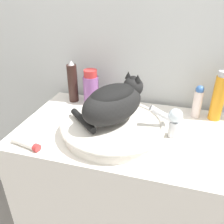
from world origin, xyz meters
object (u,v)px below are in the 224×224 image
object	(u,v)px
shampoo_bottle_tall	(219,97)
hairspray_can_black	(73,83)
deodorant_stick	(198,101)
cat	(114,101)
faucet	(173,120)
mouthwash_bottle	(91,88)
cream_tube	(26,144)

from	to	relation	value
shampoo_bottle_tall	hairspray_can_black	bearing A→B (deg)	-180.00
hairspray_can_black	deodorant_stick	distance (m)	0.62
cat	deodorant_stick	xyz separation A→B (m)	(0.33, 0.24, -0.07)
faucet	deodorant_stick	bearing A→B (deg)	-126.63
cat	deodorant_stick	bearing A→B (deg)	-22.77
cat	mouthwash_bottle	world-z (taller)	cat
cat	mouthwash_bottle	xyz separation A→B (m)	(-0.19, 0.24, -0.06)
shampoo_bottle_tall	mouthwash_bottle	xyz separation A→B (m)	(-0.61, 0.00, -0.03)
deodorant_stick	shampoo_bottle_tall	bearing A→B (deg)	0.00
cat	mouthwash_bottle	bearing A→B (deg)	70.44
cat	hairspray_can_black	size ratio (longest dim) A/B	1.50
faucet	shampoo_bottle_tall	bearing A→B (deg)	-142.53
cat	mouthwash_bottle	size ratio (longest dim) A/B	1.82
shampoo_bottle_tall	mouthwash_bottle	distance (m)	0.61
deodorant_stick	faucet	bearing A→B (deg)	-116.48
deodorant_stick	cream_tube	bearing A→B (deg)	-145.64
hairspray_can_black	cat	bearing A→B (deg)	-39.32
deodorant_stick	hairspray_can_black	bearing A→B (deg)	180.00
faucet	cream_tube	size ratio (longest dim) A/B	1.03
shampoo_bottle_tall	cream_tube	distance (m)	0.84
cat	hairspray_can_black	xyz separation A→B (m)	(-0.29, 0.24, -0.04)
deodorant_stick	cream_tube	world-z (taller)	deodorant_stick
mouthwash_bottle	deodorant_stick	world-z (taller)	mouthwash_bottle
shampoo_bottle_tall	deodorant_stick	bearing A→B (deg)	-180.00
hairspray_can_black	deodorant_stick	bearing A→B (deg)	0.00
deodorant_stick	cream_tube	size ratio (longest dim) A/B	1.18
faucet	hairspray_can_black	bearing A→B (deg)	-31.19
faucet	deodorant_stick	world-z (taller)	deodorant_stick
shampoo_bottle_tall	deodorant_stick	xyz separation A→B (m)	(-0.08, -0.00, -0.03)
shampoo_bottle_tall	hairspray_can_black	distance (m)	0.71
shampoo_bottle_tall	deodorant_stick	size ratio (longest dim) A/B	1.48
cat	shampoo_bottle_tall	size ratio (longest dim) A/B	1.42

